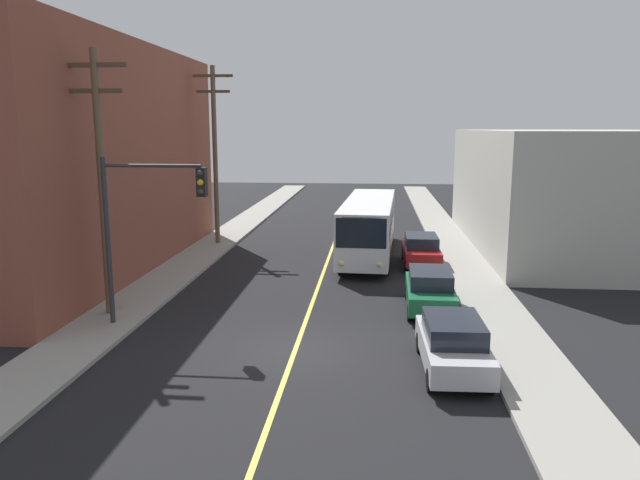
% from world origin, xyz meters
% --- Properties ---
extents(ground_plane, '(120.00, 120.00, 0.00)m').
position_xyz_m(ground_plane, '(0.00, 0.00, 0.00)').
color(ground_plane, black).
extents(sidewalk_left, '(2.50, 90.00, 0.15)m').
position_xyz_m(sidewalk_left, '(-7.25, 10.00, 0.07)').
color(sidewalk_left, gray).
rests_on(sidewalk_left, ground).
extents(sidewalk_right, '(2.50, 90.00, 0.15)m').
position_xyz_m(sidewalk_right, '(7.25, 10.00, 0.07)').
color(sidewalk_right, gray).
rests_on(sidewalk_right, ground).
extents(lane_stripe_center, '(0.16, 60.00, 0.01)m').
position_xyz_m(lane_stripe_center, '(0.00, 15.00, 0.01)').
color(lane_stripe_center, '#D8CC4C').
rests_on(lane_stripe_center, ground).
extents(building_left_brick, '(10.00, 22.05, 11.19)m').
position_xyz_m(building_left_brick, '(-13.49, 10.42, 5.60)').
color(building_left_brick, brown).
rests_on(building_left_brick, ground).
extents(building_right_warehouse, '(12.00, 19.88, 6.99)m').
position_xyz_m(building_right_warehouse, '(14.49, 18.64, 3.50)').
color(building_right_warehouse, '#B2B2A8').
rests_on(building_right_warehouse, ground).
extents(city_bus, '(3.14, 12.25, 3.20)m').
position_xyz_m(city_bus, '(2.20, 14.88, 1.82)').
color(city_bus, silver).
rests_on(city_bus, ground).
extents(parked_car_silver, '(1.92, 4.45, 1.62)m').
position_xyz_m(parked_car_silver, '(4.89, -1.29, 0.84)').
color(parked_car_silver, '#B7B7BC').
rests_on(parked_car_silver, ground).
extents(parked_car_green, '(1.90, 4.44, 1.62)m').
position_xyz_m(parked_car_green, '(4.74, 4.87, 0.84)').
color(parked_car_green, '#196038').
rests_on(parked_car_green, ground).
extents(parked_car_red, '(1.85, 4.41, 1.62)m').
position_xyz_m(parked_car_red, '(4.97, 12.83, 0.84)').
color(parked_car_red, maroon).
rests_on(parked_car_red, ground).
extents(utility_pole_near, '(2.40, 0.28, 9.80)m').
position_xyz_m(utility_pole_near, '(-7.56, 2.91, 5.55)').
color(utility_pole_near, brown).
rests_on(utility_pole_near, sidewalk_left).
extents(utility_pole_mid, '(2.40, 0.28, 10.59)m').
position_xyz_m(utility_pole_mid, '(-7.12, 17.47, 5.96)').
color(utility_pole_mid, brown).
rests_on(utility_pole_mid, sidewalk_left).
extents(traffic_signal_left_corner, '(3.75, 0.48, 6.00)m').
position_xyz_m(traffic_signal_left_corner, '(-5.41, 1.77, 4.30)').
color(traffic_signal_left_corner, '#2D2D33').
rests_on(traffic_signal_left_corner, sidewalk_left).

